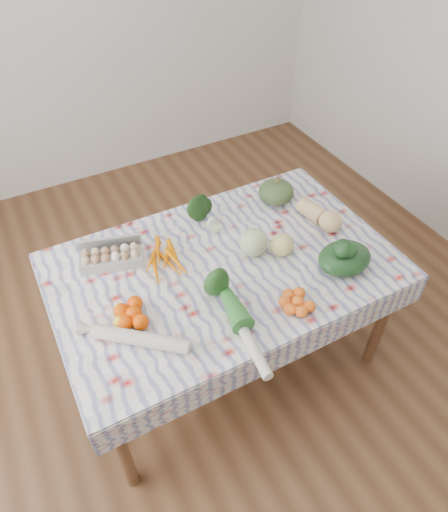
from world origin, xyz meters
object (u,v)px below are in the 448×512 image
Objects in this scene: butternut_squash at (320,214)px; egg_carton at (111,258)px; dining_table at (224,276)px; kabocha_squash at (276,192)px; cabbage at (254,242)px; grapefruit at (282,245)px.

egg_carton is at bearing 157.91° from butternut_squash.
egg_carton reaches higher than dining_table.
kabocha_squash reaches higher than butternut_squash.
dining_table is 11.30× the size of cabbage.
kabocha_squash is (0.50, 0.32, 0.15)m from dining_table.
egg_carton is at bearing -176.76° from kabocha_squash.
cabbage is (0.17, 0.00, 0.15)m from dining_table.
grapefruit reaches higher than dining_table.
grapefruit is at bearing -12.42° from dining_table.
cabbage is 0.14m from grapefruit.
egg_carton is 0.84m from grapefruit.
grapefruit is (0.12, -0.07, -0.01)m from cabbage.
dining_table is 0.33m from grapefruit.
egg_carton is 1.11m from butternut_squash.
egg_carton is at bearing 158.48° from cabbage.
cabbage reaches higher than butternut_squash.
dining_table is at bearing 167.58° from grapefruit.
egg_carton is 1.52× the size of kabocha_squash.
kabocha_squash is 0.44m from grapefruit.
dining_table is at bearing -178.52° from cabbage.
dining_table is 0.23m from cabbage.
cabbage is 0.54× the size of butternut_squash.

